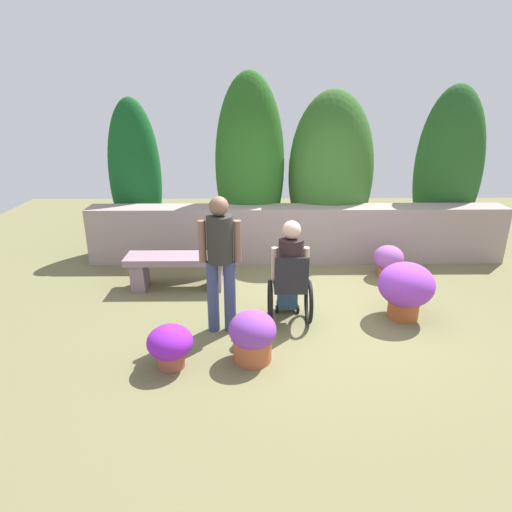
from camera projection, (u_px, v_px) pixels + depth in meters
The scene contains 10 objects.
ground_plane at pixel (311, 313), 5.78m from camera, with size 13.60×13.60×0.00m, color #6C6843.
stone_retaining_wall at pixel (297, 234), 7.48m from camera, with size 6.99×0.49×0.95m, color gray.
hedge_backdrop at pixel (313, 171), 7.70m from camera, with size 6.65×1.09×3.08m.
stone_bench at pixel (177, 267), 6.42m from camera, with size 1.46×0.46×0.51m.
person_in_wheelchair at pixel (290, 275), 5.37m from camera, with size 0.53×0.66×1.33m.
person_standing_companion at pixel (220, 256), 5.03m from camera, with size 0.49×0.30×1.66m.
flower_pot_purple_near at pixel (170, 345), 4.55m from camera, with size 0.48×0.48×0.47m.
flower_pot_terracotta_by_wall at pixel (406, 288), 5.53m from camera, with size 0.70×0.70×0.74m.
flower_pot_red_accent at pixel (388, 260), 6.85m from camera, with size 0.46×0.46×0.50m.
flower_pot_small_foreground at pixel (253, 335), 4.66m from camera, with size 0.51×0.51×0.56m.
Camera 1 is at (-0.79, -5.15, 2.70)m, focal length 30.78 mm.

